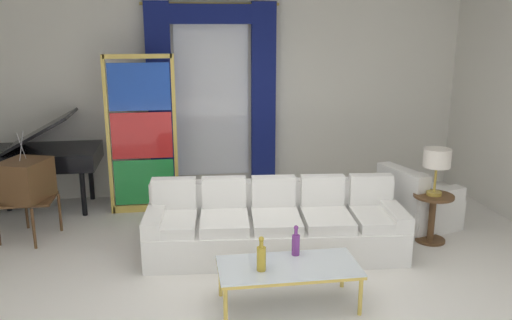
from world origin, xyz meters
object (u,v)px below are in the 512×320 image
Objects in this scene: coffee_table at (288,269)px; bottle_blue_decanter at (296,243)px; round_side_table at (432,214)px; stained_glass_divider at (142,139)px; bottle_crystal_tall at (261,257)px; vintage_tv at (25,182)px; grand_piano at (44,155)px; peacock_figurine at (181,204)px; couch_white_long at (275,226)px; armchair_white at (416,205)px; table_lamp_brass at (437,160)px.

bottle_blue_decanter is (0.12, 0.21, 0.16)m from coffee_table.
coffee_table is at bearing -149.05° from round_side_table.
stained_glass_divider is (-1.58, 2.59, 0.53)m from bottle_blue_decanter.
vintage_tv is at bearing 140.53° from bottle_crystal_tall.
vintage_tv reaches higher than bottle_blue_decanter.
bottle_blue_decanter is at bearing -44.42° from grand_piano.
stained_glass_divider reaches higher than peacock_figurine.
peacock_figurine is (-1.09, 2.19, -0.31)m from bottle_blue_decanter.
bottle_crystal_tall is 2.59m from peacock_figurine.
stained_glass_divider is at bearing 117.64° from coffee_table.
peacock_figurine is (-0.71, 2.47, -0.32)m from bottle_crystal_tall.
bottle_crystal_tall reaches higher than bottle_blue_decanter.
coffee_table is (-0.09, -1.22, 0.07)m from couch_white_long.
bottle_blue_decanter is at bearing -142.03° from armchair_white.
bottle_blue_decanter is at bearing -152.31° from table_lamp_brass.
armchair_white is (2.34, 1.80, -0.25)m from bottle_crystal_tall.
stained_glass_divider reaches higher than bottle_crystal_tall.
round_side_table is at bearing -93.65° from armchair_white.
peacock_figurine is at bearing 167.71° from armchair_white.
peacock_figurine is at bearing 132.19° from couch_white_long.
grand_piano reaches higher than coffee_table.
vintage_tv is 2.24× the size of peacock_figurine.
couch_white_long reaches higher than coffee_table.
peacock_figurine reaches higher than coffee_table.
peacock_figurine is at bearing 158.61° from round_side_table.
bottle_crystal_tall is 0.25× the size of vintage_tv.
stained_glass_divider is 1.05m from peacock_figurine.
round_side_table is at bearing -21.39° from peacock_figurine.
grand_piano is (-2.86, 3.13, 0.43)m from coffee_table.
couch_white_long is at bearing 74.31° from bottle_crystal_tall.
stained_glass_divider is at bearing 112.74° from bottle_crystal_tall.
table_lamp_brass reaches higher than bottle_blue_decanter.
vintage_tv is 0.61× the size of stained_glass_divider.
bottle_blue_decanter is at bearing -152.31° from round_side_table.
bottle_crystal_tall reaches higher than coffee_table.
table_lamp_brass is (1.94, 0.00, 0.72)m from couch_white_long.
coffee_table is at bearing -67.87° from peacock_figurine.
coffee_table is 4.30× the size of bottle_blue_decanter.
armchair_white is at bearing -16.77° from stained_glass_divider.
bottle_crystal_tall is 0.56× the size of round_side_table.
stained_glass_divider reaches higher than grand_piano.
round_side_table reaches higher than peacock_figurine.
coffee_table is at bearing -149.05° from table_lamp_brass.
peacock_figurine is 1.05× the size of table_lamp_brass.
table_lamp_brass is at bearing -21.39° from peacock_figurine.
round_side_table is 5.27m from grand_piano.
peacock_figurine is (-0.98, 2.40, -0.15)m from coffee_table.
bottle_crystal_tall is 3.15m from stained_glass_divider.
stained_glass_divider is (-1.56, 1.59, 0.75)m from couch_white_long.
vintage_tv is 2.36× the size of table_lamp_brass.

